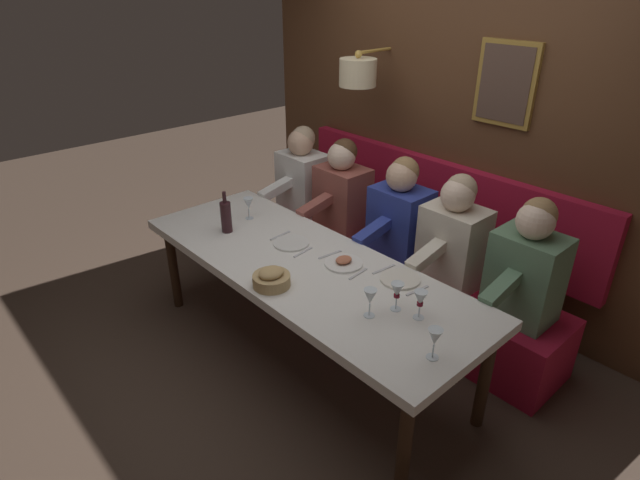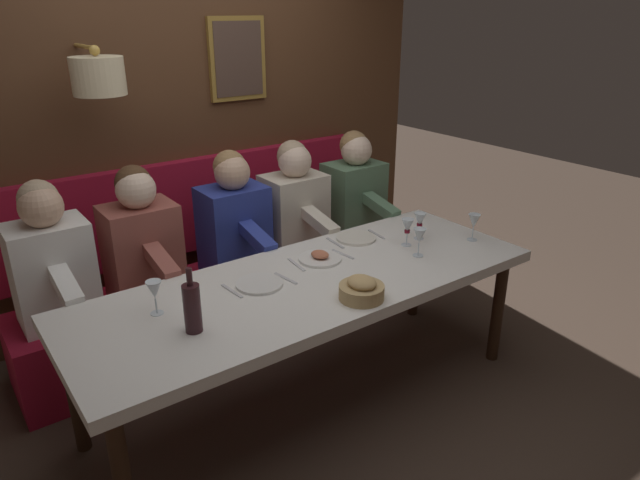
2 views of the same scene
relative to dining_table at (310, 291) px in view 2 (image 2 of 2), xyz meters
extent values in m
plane|color=#423328|center=(0.00, 0.00, -0.68)|extent=(12.00, 12.00, 0.00)
cube|color=silver|center=(0.00, 0.00, 0.03)|extent=(0.90, 2.48, 0.06)
cylinder|color=#301E12|center=(-0.35, -1.14, -0.34)|extent=(0.07, 0.07, 0.68)
cylinder|color=#301E12|center=(0.35, -1.14, -0.34)|extent=(0.07, 0.07, 0.68)
cylinder|color=#301E12|center=(0.35, 1.14, -0.34)|extent=(0.07, 0.07, 0.68)
cube|color=maroon|center=(0.89, 0.00, -0.45)|extent=(0.52, 2.68, 0.45)
cube|color=#51331E|center=(1.48, 0.00, 0.77)|extent=(0.10, 3.88, 2.90)
cube|color=maroon|center=(1.39, 0.00, 0.09)|extent=(0.10, 2.68, 0.64)
cube|color=olive|center=(1.42, -0.41, 1.04)|extent=(0.04, 0.42, 0.54)
cube|color=#4C382D|center=(1.40, -0.41, 1.04)|extent=(0.01, 0.36, 0.48)
cylinder|color=#B78E3D|center=(1.25, 0.62, 1.16)|extent=(0.35, 0.02, 0.02)
cylinder|color=beige|center=(1.08, 0.62, 1.02)|extent=(0.28, 0.28, 0.20)
sphere|color=#B78E3D|center=(1.08, 0.62, 1.15)|extent=(0.06, 0.06, 0.06)
cube|color=#567A5B|center=(0.89, -1.02, 0.05)|extent=(0.30, 0.40, 0.56)
sphere|color=beige|center=(0.87, -1.02, 0.43)|extent=(0.22, 0.22, 0.22)
sphere|color=#937047|center=(0.90, -1.02, 0.46)|extent=(0.20, 0.20, 0.20)
cube|color=#567A5B|center=(0.60, -1.02, 0.09)|extent=(0.33, 0.09, 0.14)
cube|color=beige|center=(0.89, -0.50, 0.05)|extent=(0.30, 0.40, 0.56)
sphere|color=beige|center=(0.87, -0.50, 0.43)|extent=(0.22, 0.22, 0.22)
sphere|color=tan|center=(0.90, -0.50, 0.46)|extent=(0.20, 0.20, 0.20)
cube|color=beige|center=(0.60, -0.50, 0.09)|extent=(0.33, 0.09, 0.14)
cube|color=#283893|center=(0.89, -0.04, 0.05)|extent=(0.30, 0.40, 0.56)
sphere|color=#D1A889|center=(0.87, -0.04, 0.43)|extent=(0.22, 0.22, 0.22)
sphere|color=#937047|center=(0.90, -0.04, 0.46)|extent=(0.20, 0.20, 0.20)
cube|color=#283893|center=(0.60, -0.04, 0.09)|extent=(0.33, 0.09, 0.14)
cube|color=#934C42|center=(0.89, 0.56, 0.05)|extent=(0.30, 0.40, 0.56)
sphere|color=beige|center=(0.87, 0.56, 0.43)|extent=(0.22, 0.22, 0.22)
sphere|color=#4C331E|center=(0.90, 0.56, 0.46)|extent=(0.20, 0.20, 0.20)
cube|color=#934C42|center=(0.60, 0.56, 0.09)|extent=(0.33, 0.09, 0.14)
cube|color=white|center=(0.89, 1.05, 0.05)|extent=(0.30, 0.40, 0.56)
sphere|color=#D1A889|center=(0.87, 1.05, 0.43)|extent=(0.22, 0.22, 0.22)
sphere|color=tan|center=(0.90, 1.05, 0.46)|extent=(0.20, 0.20, 0.20)
cube|color=white|center=(0.60, 1.05, 0.09)|extent=(0.33, 0.09, 0.14)
cylinder|color=silver|center=(0.10, 0.24, 0.07)|extent=(0.24, 0.24, 0.01)
cube|color=silver|center=(0.08, 0.10, 0.07)|extent=(0.17, 0.04, 0.01)
cube|color=silver|center=(0.12, 0.39, 0.07)|extent=(0.18, 0.03, 0.01)
cylinder|color=white|center=(0.17, -0.19, 0.07)|extent=(0.24, 0.24, 0.01)
ellipsoid|color=#B76647|center=(0.17, -0.19, 0.10)|extent=(0.11, 0.09, 0.04)
cube|color=silver|center=(0.15, -0.33, 0.07)|extent=(0.17, 0.03, 0.01)
cube|color=silver|center=(0.19, -0.04, 0.07)|extent=(0.18, 0.03, 0.01)
cylinder|color=silver|center=(0.29, -0.54, 0.07)|extent=(0.24, 0.24, 0.01)
cube|color=silver|center=(0.27, -0.69, 0.07)|extent=(0.17, 0.04, 0.01)
cube|color=silver|center=(0.31, -0.40, 0.07)|extent=(0.18, 0.03, 0.01)
cylinder|color=silver|center=(-0.14, -1.10, 0.07)|extent=(0.06, 0.06, 0.00)
cylinder|color=silver|center=(-0.14, -1.10, 0.10)|extent=(0.01, 0.01, 0.07)
cone|color=silver|center=(-0.14, -1.10, 0.18)|extent=(0.07, 0.07, 0.08)
cylinder|color=silver|center=(0.04, -0.72, 0.07)|extent=(0.06, 0.06, 0.00)
cylinder|color=silver|center=(0.04, -0.72, 0.10)|extent=(0.01, 0.01, 0.07)
cone|color=silver|center=(0.04, -0.72, 0.18)|extent=(0.07, 0.07, 0.08)
cylinder|color=maroon|center=(0.04, -0.72, 0.15)|extent=(0.03, 0.03, 0.02)
cylinder|color=silver|center=(0.07, -0.85, 0.07)|extent=(0.06, 0.06, 0.00)
cylinder|color=silver|center=(0.07, -0.85, 0.10)|extent=(0.01, 0.01, 0.07)
cone|color=silver|center=(0.07, -0.85, 0.18)|extent=(0.07, 0.07, 0.08)
cylinder|color=maroon|center=(0.07, -0.85, 0.15)|extent=(0.03, 0.03, 0.02)
cylinder|color=silver|center=(-0.11, -0.67, 0.07)|extent=(0.06, 0.06, 0.00)
cylinder|color=silver|center=(-0.11, -0.67, 0.10)|extent=(0.01, 0.01, 0.07)
cone|color=silver|center=(-0.11, -0.67, 0.18)|extent=(0.07, 0.07, 0.08)
cylinder|color=silver|center=(0.13, 0.77, 0.07)|extent=(0.06, 0.06, 0.00)
cylinder|color=silver|center=(0.13, 0.77, 0.10)|extent=(0.01, 0.01, 0.07)
cone|color=silver|center=(0.13, 0.77, 0.18)|extent=(0.07, 0.07, 0.08)
cylinder|color=#33191E|center=(-0.11, 0.70, 0.17)|extent=(0.08, 0.08, 0.22)
cylinder|color=#33191E|center=(-0.11, 0.70, 0.32)|extent=(0.03, 0.03, 0.08)
cylinder|color=tan|center=(-0.31, -0.08, 0.10)|extent=(0.22, 0.22, 0.07)
ellipsoid|color=tan|center=(-0.31, -0.08, 0.15)|extent=(0.15, 0.13, 0.06)
camera|label=1|loc=(-1.82, -2.16, 1.69)|focal=29.05mm
camera|label=2|loc=(-2.16, 1.53, 1.37)|focal=32.12mm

